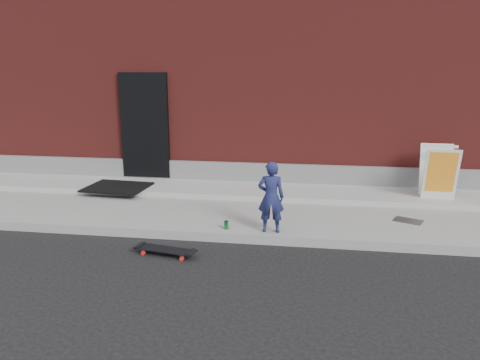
% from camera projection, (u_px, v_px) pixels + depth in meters
% --- Properties ---
extents(ground, '(80.00, 80.00, 0.00)m').
position_uv_depth(ground, '(245.00, 244.00, 7.20)').
color(ground, black).
rests_on(ground, ground).
extents(sidewalk, '(20.00, 3.00, 0.15)m').
position_uv_depth(sidewalk, '(256.00, 210.00, 8.62)').
color(sidewalk, gray).
rests_on(sidewalk, ground).
extents(apron, '(20.00, 1.20, 0.10)m').
position_uv_depth(apron, '(262.00, 191.00, 9.45)').
color(apron, '#999893').
rests_on(apron, sidewalk).
extents(building, '(20.00, 8.10, 5.00)m').
position_uv_depth(building, '(279.00, 71.00, 13.31)').
color(building, maroon).
rests_on(building, ground).
extents(child, '(0.42, 0.29, 1.12)m').
position_uv_depth(child, '(271.00, 197.00, 7.17)').
color(child, '#1C214F').
rests_on(child, sidewalk).
extents(skateboard, '(0.92, 0.38, 0.10)m').
position_uv_depth(skateboard, '(165.00, 250.00, 6.75)').
color(skateboard, red).
rests_on(skateboard, ground).
extents(pizza_sign, '(0.63, 0.73, 0.99)m').
position_uv_depth(pizza_sign, '(439.00, 172.00, 8.70)').
color(pizza_sign, silver).
rests_on(pizza_sign, apron).
extents(soda_can, '(0.09, 0.09, 0.13)m').
position_uv_depth(soda_can, '(226.00, 225.00, 7.40)').
color(soda_can, '#1A853C').
rests_on(soda_can, sidewalk).
extents(doormat, '(1.28, 1.07, 0.03)m').
position_uv_depth(doormat, '(117.00, 187.00, 9.47)').
color(doormat, black).
rests_on(doormat, apron).
extents(utility_plate, '(0.53, 0.44, 0.01)m').
position_uv_depth(utility_plate, '(408.00, 221.00, 7.79)').
color(utility_plate, '#4D4D52').
rests_on(utility_plate, sidewalk).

